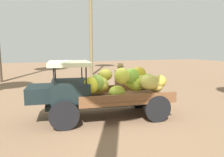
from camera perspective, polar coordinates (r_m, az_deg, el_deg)
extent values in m
plane|color=#806147|center=(6.77, -2.32, -11.08)|extent=(60.00, 60.00, 0.00)
cube|color=black|center=(6.78, -0.83, -6.91)|extent=(4.02, 0.88, 0.16)
cylinder|color=black|center=(5.87, -13.16, -10.07)|extent=(0.85, 0.23, 0.83)
cylinder|color=black|center=(7.40, -13.32, -6.22)|extent=(0.85, 0.23, 0.83)
cylinder|color=black|center=(6.50, 12.60, -8.22)|extent=(0.85, 0.23, 0.83)
cylinder|color=black|center=(7.92, 7.46, -5.11)|extent=(0.85, 0.23, 0.83)
cube|color=brown|center=(6.84, 2.86, -5.21)|extent=(3.17, 2.04, 0.10)
cube|color=brown|center=(6.07, 5.04, -5.44)|extent=(2.99, 0.41, 0.22)
cube|color=brown|center=(7.56, 1.14, -2.66)|extent=(2.99, 0.41, 0.22)
cube|color=black|center=(6.50, -11.65, -3.15)|extent=(1.26, 1.63, 0.55)
cube|color=black|center=(6.55, -19.55, -3.88)|extent=(0.81, 1.14, 0.44)
cylinder|color=black|center=(5.78, -15.92, 0.80)|extent=(0.04, 0.04, 0.55)
cylinder|color=black|center=(7.06, -15.55, 2.12)|extent=(0.04, 0.04, 0.55)
cylinder|color=black|center=(5.81, -7.22, 1.09)|extent=(0.04, 0.04, 0.55)
cylinder|color=black|center=(7.09, -8.42, 2.36)|extent=(0.04, 0.04, 0.55)
cube|color=beige|center=(6.39, -11.87, 4.11)|extent=(1.38, 1.65, 0.12)
ellipsoid|color=gold|center=(6.66, 12.05, -2.07)|extent=(0.68, 0.67, 0.50)
ellipsoid|color=#84AD3B|center=(6.18, -4.29, -1.16)|extent=(0.68, 0.69, 0.58)
ellipsoid|color=gold|center=(6.86, -3.93, -2.42)|extent=(0.82, 0.79, 0.51)
ellipsoid|color=gold|center=(7.15, -1.95, 1.02)|extent=(0.61, 0.55, 0.46)
ellipsoid|color=#88B22E|center=(7.21, 10.00, -0.31)|extent=(0.79, 0.82, 0.44)
ellipsoid|color=#BDD23E|center=(6.35, 1.38, -3.83)|extent=(0.72, 0.61, 0.42)
ellipsoid|color=gold|center=(6.09, -5.92, -1.94)|extent=(0.61, 0.67, 0.58)
ellipsoid|color=#B2CC33|center=(6.62, 6.73, -1.63)|extent=(0.78, 0.77, 0.58)
ellipsoid|color=gold|center=(7.37, 7.26, 1.23)|extent=(0.69, 0.51, 0.58)
ellipsoid|color=gold|center=(6.17, 2.79, 0.75)|extent=(0.71, 0.72, 0.57)
ellipsoid|color=#BDB44E|center=(6.42, 10.32, -1.02)|extent=(0.72, 0.66, 0.55)
ellipsoid|color=#BDC749|center=(6.94, -3.07, -1.75)|extent=(0.58, 0.49, 0.50)
ellipsoid|color=gold|center=(6.70, 13.14, -0.81)|extent=(0.76, 0.71, 0.48)
ellipsoid|color=#82B636|center=(6.50, 5.47, 0.61)|extent=(0.71, 0.56, 0.51)
ellipsoid|color=gold|center=(6.73, 6.37, -1.15)|extent=(0.77, 0.64, 0.43)
ellipsoid|color=gold|center=(6.99, 8.28, -1.07)|extent=(0.52, 0.56, 0.60)
cylinder|color=#39404F|center=(8.19, 3.17, -4.70)|extent=(0.15, 0.15, 0.81)
cylinder|color=#39404F|center=(8.13, 1.39, -4.79)|extent=(0.15, 0.15, 0.81)
cube|color=#8C624B|center=(8.03, 2.31, 0.12)|extent=(0.43, 0.30, 0.59)
cylinder|color=#8C624B|center=(7.94, 3.19, 0.66)|extent=(0.28, 0.40, 0.10)
cylinder|color=#8C624B|center=(7.90, 1.78, 0.63)|extent=(0.36, 0.34, 0.10)
sphere|color=#9A784A|center=(7.98, 2.33, 2.98)|extent=(0.22, 0.22, 0.22)
cylinder|color=olive|center=(7.97, 2.33, 3.46)|extent=(0.34, 0.34, 0.02)
cylinder|color=olive|center=(7.97, 2.34, 3.89)|extent=(0.20, 0.20, 0.10)
cube|color=olive|center=(7.89, 13.93, -6.76)|extent=(0.67, 0.61, 0.46)
ellipsoid|color=gold|center=(9.26, -0.98, -4.57)|extent=(0.49, 0.67, 0.38)
cylinder|color=olive|center=(17.59, -5.99, 18.62)|extent=(0.28, 0.28, 10.82)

